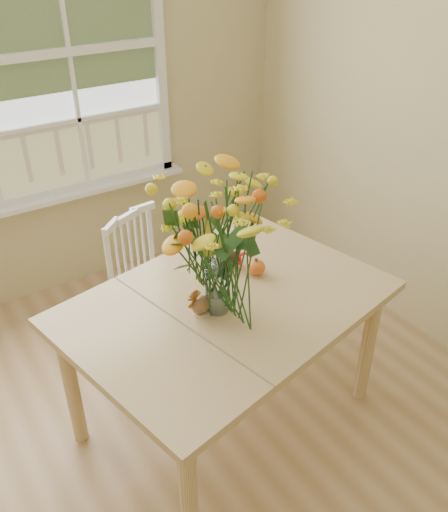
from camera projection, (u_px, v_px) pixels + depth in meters
dining_table at (226, 316)px, 2.48m from camera, size 1.58×1.27×0.75m
windsor_chair at (145, 278)px, 3.06m from camera, size 0.50×0.50×0.84m
flower_vase at (216, 241)px, 2.18m from camera, size 0.49×0.49×0.58m
pumpkin at (256, 268)px, 2.58m from camera, size 0.09×0.09×0.07m
turkey_figurine at (201, 305)px, 2.32m from camera, size 0.11×0.09×0.12m
dark_gourd at (231, 259)px, 2.64m from camera, size 0.13×0.10×0.08m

